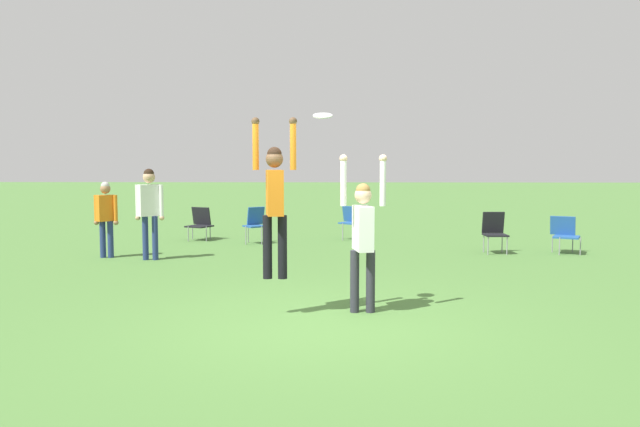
{
  "coord_description": "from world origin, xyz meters",
  "views": [
    {
      "loc": [
        0.26,
        -7.63,
        1.96
      ],
      "look_at": [
        0.02,
        0.73,
        1.3
      ],
      "focal_mm": 35.0,
      "sensor_mm": 36.0,
      "label": 1
    }
  ],
  "objects_px": {
    "person_defending": "(363,229)",
    "camping_chair_3": "(350,219)",
    "camping_chair_0": "(255,222)",
    "frisbee": "(323,116)",
    "camping_chair_1": "(200,222)",
    "person_jumping": "(275,194)",
    "camping_chair_2": "(494,230)",
    "person_spectator_far": "(150,204)",
    "person_spectator_near": "(106,213)",
    "camping_chair_4": "(565,232)"
  },
  "relations": [
    {
      "from": "person_defending",
      "to": "camping_chair_3",
      "type": "xyz_separation_m",
      "value": [
        -0.02,
        8.1,
        -0.59
      ]
    },
    {
      "from": "camping_chair_0",
      "to": "frisbee",
      "type": "bearing_deg",
      "value": 67.43
    },
    {
      "from": "frisbee",
      "to": "camping_chair_0",
      "type": "distance_m",
      "value": 7.73
    },
    {
      "from": "frisbee",
      "to": "camping_chair_1",
      "type": "height_order",
      "value": "frisbee"
    },
    {
      "from": "person_jumping",
      "to": "camping_chair_0",
      "type": "bearing_deg",
      "value": -0.61
    },
    {
      "from": "camping_chair_1",
      "to": "person_jumping",
      "type": "bearing_deg",
      "value": 134.18
    },
    {
      "from": "frisbee",
      "to": "camping_chair_2",
      "type": "height_order",
      "value": "frisbee"
    },
    {
      "from": "person_jumping",
      "to": "person_spectator_far",
      "type": "distance_m",
      "value": 5.55
    },
    {
      "from": "camping_chair_0",
      "to": "person_spectator_far",
      "type": "height_order",
      "value": "person_spectator_far"
    },
    {
      "from": "person_jumping",
      "to": "person_spectator_near",
      "type": "relative_size",
      "value": 1.3
    },
    {
      "from": "frisbee",
      "to": "camping_chair_2",
      "type": "xyz_separation_m",
      "value": [
        3.66,
        5.66,
        -2.07
      ]
    },
    {
      "from": "person_defending",
      "to": "frisbee",
      "type": "bearing_deg",
      "value": -98.07
    },
    {
      "from": "frisbee",
      "to": "person_spectator_near",
      "type": "height_order",
      "value": "frisbee"
    },
    {
      "from": "person_defending",
      "to": "person_spectator_near",
      "type": "distance_m",
      "value": 7.01
    },
    {
      "from": "person_defending",
      "to": "camping_chair_0",
      "type": "distance_m",
      "value": 7.6
    },
    {
      "from": "person_jumping",
      "to": "frisbee",
      "type": "distance_m",
      "value": 1.2
    },
    {
      "from": "camping_chair_1",
      "to": "camping_chair_4",
      "type": "distance_m",
      "value": 8.87
    },
    {
      "from": "camping_chair_3",
      "to": "person_defending",
      "type": "bearing_deg",
      "value": 129.87
    },
    {
      "from": "person_defending",
      "to": "person_spectator_near",
      "type": "xyz_separation_m",
      "value": [
        -5.19,
        4.7,
        -0.17
      ]
    },
    {
      "from": "person_jumping",
      "to": "camping_chair_4",
      "type": "bearing_deg",
      "value": -54.94
    },
    {
      "from": "person_jumping",
      "to": "frisbee",
      "type": "xyz_separation_m",
      "value": [
        0.61,
        0.19,
        1.01
      ]
    },
    {
      "from": "person_defending",
      "to": "person_spectator_near",
      "type": "relative_size",
      "value": 1.31
    },
    {
      "from": "frisbee",
      "to": "person_spectator_near",
      "type": "relative_size",
      "value": 0.16
    },
    {
      "from": "person_defending",
      "to": "person_spectator_far",
      "type": "xyz_separation_m",
      "value": [
        -4.18,
        4.42,
        0.04
      ]
    },
    {
      "from": "person_jumping",
      "to": "person_defending",
      "type": "height_order",
      "value": "person_jumping"
    },
    {
      "from": "person_spectator_near",
      "to": "camping_chair_1",
      "type": "bearing_deg",
      "value": 23.88
    },
    {
      "from": "frisbee",
      "to": "camping_chair_0",
      "type": "relative_size",
      "value": 0.28
    },
    {
      "from": "frisbee",
      "to": "person_spectator_near",
      "type": "bearing_deg",
      "value": 134.64
    },
    {
      "from": "camping_chair_2",
      "to": "camping_chair_3",
      "type": "xyz_separation_m",
      "value": [
        -3.14,
        2.46,
        -0.0
      ]
    },
    {
      "from": "camping_chair_4",
      "to": "person_spectator_far",
      "type": "xyz_separation_m",
      "value": [
        -8.87,
        -1.25,
        0.69
      ]
    },
    {
      "from": "person_defending",
      "to": "camping_chair_3",
      "type": "distance_m",
      "value": 8.12
    },
    {
      "from": "person_defending",
      "to": "camping_chair_2",
      "type": "relative_size",
      "value": 2.3
    },
    {
      "from": "camping_chair_3",
      "to": "person_spectator_far",
      "type": "bearing_deg",
      "value": 81.19
    },
    {
      "from": "camping_chair_4",
      "to": "camping_chair_0",
      "type": "bearing_deg",
      "value": 12.93
    },
    {
      "from": "person_defending",
      "to": "camping_chair_4",
      "type": "relative_size",
      "value": 2.59
    },
    {
      "from": "frisbee",
      "to": "camping_chair_2",
      "type": "bearing_deg",
      "value": 57.11
    },
    {
      "from": "frisbee",
      "to": "camping_chair_1",
      "type": "distance_m",
      "value": 8.82
    },
    {
      "from": "person_defending",
      "to": "person_spectator_far",
      "type": "distance_m",
      "value": 6.09
    },
    {
      "from": "camping_chair_0",
      "to": "camping_chair_1",
      "type": "xyz_separation_m",
      "value": [
        -1.52,
        0.64,
        -0.07
      ]
    },
    {
      "from": "camping_chair_2",
      "to": "camping_chair_3",
      "type": "distance_m",
      "value": 3.99
    },
    {
      "from": "camping_chair_4",
      "to": "person_spectator_near",
      "type": "relative_size",
      "value": 0.51
    },
    {
      "from": "camping_chair_2",
      "to": "person_spectator_near",
      "type": "relative_size",
      "value": 0.57
    },
    {
      "from": "camping_chair_3",
      "to": "camping_chair_4",
      "type": "bearing_deg",
      "value": -167.58
    },
    {
      "from": "camping_chair_2",
      "to": "camping_chair_4",
      "type": "distance_m",
      "value": 1.56
    },
    {
      "from": "camping_chair_4",
      "to": "camping_chair_2",
      "type": "bearing_deg",
      "value": 26.23
    },
    {
      "from": "camping_chair_1",
      "to": "camping_chair_4",
      "type": "height_order",
      "value": "camping_chair_1"
    },
    {
      "from": "camping_chair_1",
      "to": "person_spectator_near",
      "type": "xyz_separation_m",
      "value": [
        -1.28,
        -3.14,
        0.48
      ]
    },
    {
      "from": "person_jumping",
      "to": "camping_chair_2",
      "type": "relative_size",
      "value": 2.28
    },
    {
      "from": "camping_chair_4",
      "to": "person_spectator_far",
      "type": "bearing_deg",
      "value": 33.11
    },
    {
      "from": "camping_chair_3",
      "to": "person_spectator_far",
      "type": "height_order",
      "value": "person_spectator_far"
    }
  ]
}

